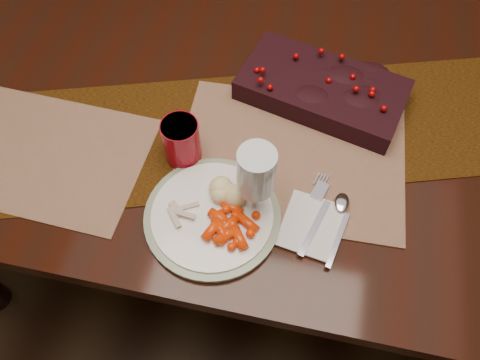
% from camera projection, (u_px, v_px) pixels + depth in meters
% --- Properties ---
extents(floor, '(5.00, 5.00, 0.00)m').
position_uv_depth(floor, '(257.00, 235.00, 1.72)').
color(floor, black).
rests_on(floor, ground).
extents(dining_table, '(1.80, 1.00, 0.75)m').
position_uv_depth(dining_table, '(261.00, 182.00, 1.40)').
color(dining_table, black).
rests_on(dining_table, floor).
extents(table_runner, '(1.63, 0.81, 0.00)m').
position_uv_depth(table_runner, '(236.00, 132.00, 1.03)').
color(table_runner, '#3C2209').
rests_on(table_runner, dining_table).
extents(centerpiece, '(0.40, 0.27, 0.07)m').
position_uv_depth(centerpiece, '(322.00, 87.00, 1.05)').
color(centerpiece, black).
rests_on(centerpiece, table_runner).
extents(placemat_main, '(0.49, 0.37, 0.00)m').
position_uv_depth(placemat_main, '(291.00, 156.00, 0.99)').
color(placemat_main, brown).
rests_on(placemat_main, dining_table).
extents(placemat_second, '(0.42, 0.32, 0.00)m').
position_uv_depth(placemat_second, '(49.00, 155.00, 1.00)').
color(placemat_second, '#8A5F4B').
rests_on(placemat_second, dining_table).
extents(dinner_plate, '(0.30, 0.30, 0.01)m').
position_uv_depth(dinner_plate, '(212.00, 216.00, 0.91)').
color(dinner_plate, white).
rests_on(dinner_plate, placemat_main).
extents(baby_carrots, '(0.12, 0.10, 0.02)m').
position_uv_depth(baby_carrots, '(235.00, 222.00, 0.88)').
color(baby_carrots, '#EC3204').
rests_on(baby_carrots, dinner_plate).
extents(mashed_potatoes, '(0.11, 0.10, 0.05)m').
position_uv_depth(mashed_potatoes, '(229.00, 185.00, 0.91)').
color(mashed_potatoes, tan).
rests_on(mashed_potatoes, dinner_plate).
extents(turkey_shreds, '(0.07, 0.06, 0.02)m').
position_uv_depth(turkey_shreds, '(182.00, 211.00, 0.90)').
color(turkey_shreds, beige).
rests_on(turkey_shreds, dinner_plate).
extents(napkin, '(0.13, 0.14, 0.00)m').
position_uv_depth(napkin, '(311.00, 225.00, 0.90)').
color(napkin, silver).
rests_on(napkin, placemat_main).
extents(fork, '(0.07, 0.17, 0.00)m').
position_uv_depth(fork, '(316.00, 218.00, 0.91)').
color(fork, white).
rests_on(fork, napkin).
extents(spoon, '(0.06, 0.15, 0.00)m').
position_uv_depth(spoon, '(339.00, 228.00, 0.90)').
color(spoon, silver).
rests_on(spoon, napkin).
extents(red_cup, '(0.08, 0.08, 0.10)m').
position_uv_depth(red_cup, '(182.00, 142.00, 0.95)').
color(red_cup, maroon).
rests_on(red_cup, placemat_main).
extents(wine_glass, '(0.08, 0.08, 0.19)m').
position_uv_depth(wine_glass, '(256.00, 185.00, 0.85)').
color(wine_glass, silver).
rests_on(wine_glass, dining_table).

